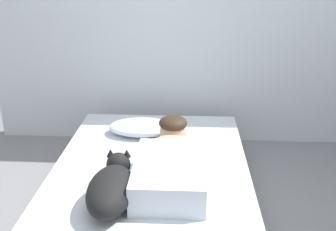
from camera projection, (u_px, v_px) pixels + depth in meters
back_wall at (202, 5)px, 3.48m from camera, size 3.81×0.12×2.50m
bed at (151, 187)px, 2.77m from camera, size 1.34×1.91×0.32m
pillow at (142, 127)px, 3.19m from camera, size 0.52×0.32×0.11m
person_lying at (171, 162)px, 2.54m from camera, size 0.43×0.92×0.27m
dog at (112, 186)px, 2.27m from camera, size 0.26×0.57×0.21m
coffee_cup at (166, 138)px, 3.04m from camera, size 0.12×0.09×0.07m
cell_phone at (163, 169)px, 2.66m from camera, size 0.07×0.14×0.01m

